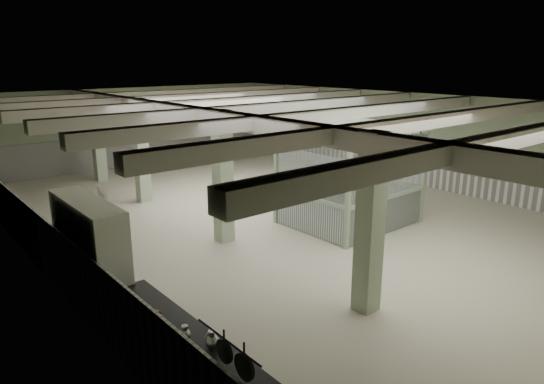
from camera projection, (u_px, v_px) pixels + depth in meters
floor at (271, 214)px, 15.76m from camera, size 20.00×20.00×0.00m
ceiling at (271, 102)px, 14.80m from camera, size 14.00×20.00×0.02m
wall_back at (134, 127)px, 22.68m from camera, size 14.00×0.02×3.60m
wall_left at (33, 199)px, 10.96m from camera, size 0.02×20.00×3.60m
wall_right at (403, 137)px, 19.61m from camera, size 0.02×20.00×3.60m
wainscot_left at (40, 242)px, 11.25m from camera, size 0.05×19.90×1.50m
wainscot_right at (401, 163)px, 19.87m from camera, size 0.05×19.90×1.50m
wainscot_back at (136, 149)px, 22.94m from camera, size 13.90×0.05×1.50m
girder at (201, 115)px, 13.32m from camera, size 0.45×19.90×0.40m
beam_a at (520, 137)px, 9.30m from camera, size 13.90×0.35×0.32m
beam_b at (409, 124)px, 11.15m from camera, size 13.90×0.35×0.32m
beam_c at (330, 115)px, 13.00m from camera, size 13.90×0.35×0.32m
beam_d at (271, 108)px, 14.85m from camera, size 13.90×0.35×0.32m
beam_e at (224, 102)px, 16.70m from camera, size 13.90×0.35×0.32m
beam_f at (187, 98)px, 18.55m from camera, size 13.90×0.35×0.32m
beam_g at (157, 94)px, 20.40m from camera, size 13.90×0.35×0.32m
column_a at (370, 224)px, 9.30m from camera, size 0.42×0.42×3.60m
column_b at (223, 177)px, 13.00m from camera, size 0.42×0.42×3.60m
column_c at (141, 151)px, 16.70m from camera, size 0.42×0.42×3.60m
column_d at (98, 137)px, 19.66m from camera, size 0.42×0.42×3.60m
hook_rail at (227, 341)px, 5.36m from camera, size 0.02×1.20×0.02m
pendant_front at (420, 138)px, 11.56m from camera, size 0.44×0.44×0.22m
pendant_mid at (273, 117)px, 15.63m from camera, size 0.44×0.44×0.22m
pendant_back at (192, 106)px, 19.33m from camera, size 0.44×0.44×0.22m
prep_counter at (191, 370)px, 7.12m from camera, size 0.83×4.74×0.91m
pitcher_near at (212, 340)px, 6.81m from camera, size 0.25×0.27×0.30m
pitcher_far at (185, 333)px, 7.02m from camera, size 0.22×0.24×0.25m
veg_colander at (151, 314)px, 7.64m from camera, size 0.42×0.42×0.17m
skillet_near at (244, 367)px, 5.27m from camera, size 0.04×0.32×0.32m
skillet_far at (224, 351)px, 5.56m from camera, size 0.04×0.30×0.30m
walkin_cooler at (92, 254)px, 9.53m from camera, size 0.92×2.55×2.34m
guard_booth at (350, 160)px, 14.46m from camera, size 3.68×3.12×2.96m
filing_cabinet at (375, 187)px, 16.26m from camera, size 0.70×0.80×1.45m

